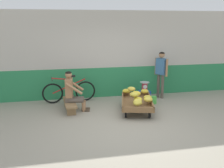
{
  "coord_description": "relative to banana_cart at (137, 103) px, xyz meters",
  "views": [
    {
      "loc": [
        -1.48,
        -5.47,
        2.45
      ],
      "look_at": [
        -0.12,
        1.25,
        0.75
      ],
      "focal_mm": 39.94,
      "sensor_mm": 36.0,
      "label": 1
    }
  ],
  "objects": [
    {
      "name": "ground_plane",
      "position": [
        -0.53,
        -0.95,
        -0.24
      ],
      "size": [
        80.0,
        80.0,
        0.0
      ],
      "primitive_type": "plane",
      "color": "gray"
    },
    {
      "name": "back_wall",
      "position": [
        -0.53,
        1.7,
        1.17
      ],
      "size": [
        16.0,
        0.3,
        2.83
      ],
      "color": "#287F4C",
      "rests_on": "ground"
    },
    {
      "name": "banana_cart",
      "position": [
        0.0,
        0.0,
        0.0
      ],
      "size": [
        1.16,
        1.6,
        0.36
      ],
      "color": "brown",
      "rests_on": "ground"
    },
    {
      "name": "banana_pile",
      "position": [
        0.02,
        -0.05,
        0.22
      ],
      "size": [
        0.84,
        1.4,
        0.27
      ],
      "color": "yellow",
      "rests_on": "banana_cart"
    },
    {
      "name": "low_bench",
      "position": [
        -1.86,
        0.42,
        -0.04
      ],
      "size": [
        0.38,
        1.12,
        0.27
      ],
      "color": "olive",
      "rests_on": "ground"
    },
    {
      "name": "vendor_seated",
      "position": [
        -1.77,
        0.41,
        0.33
      ],
      "size": [
        0.71,
        0.54,
        1.14
      ],
      "color": "#9E704C",
      "rests_on": "ground"
    },
    {
      "name": "plastic_crate",
      "position": [
        0.55,
        0.97,
        -0.09
      ],
      "size": [
        0.36,
        0.28,
        0.3
      ],
      "color": "#234CA8",
      "rests_on": "ground"
    },
    {
      "name": "weighing_scale",
      "position": [
        0.55,
        0.97,
        0.21
      ],
      "size": [
        0.3,
        0.3,
        0.29
      ],
      "color": "#28282D",
      "rests_on": "plastic_crate"
    },
    {
      "name": "bicycle_near_left",
      "position": [
        -1.84,
        1.21,
        0.11
      ],
      "size": [
        1.66,
        0.48,
        0.86
      ],
      "color": "black",
      "rests_on": "ground"
    },
    {
      "name": "customer_adult",
      "position": [
        1.14,
        1.09,
        0.71
      ],
      "size": [
        0.34,
        0.42,
        1.53
      ],
      "color": "brown",
      "rests_on": "ground"
    },
    {
      "name": "shopping_bag",
      "position": [
        0.69,
        0.53,
        -0.12
      ],
      "size": [
        0.18,
        0.12,
        0.24
      ],
      "primitive_type": "cube",
      "color": "green",
      "rests_on": "ground"
    }
  ]
}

